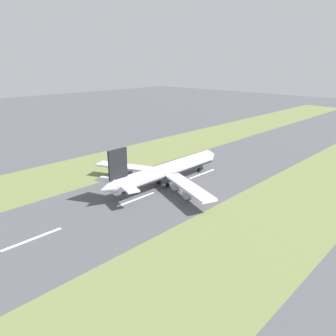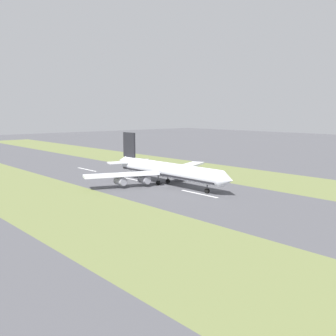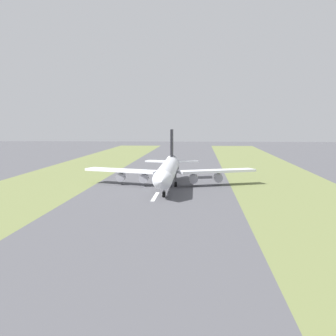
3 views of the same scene
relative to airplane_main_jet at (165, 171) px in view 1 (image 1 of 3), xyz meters
The scene contains 7 objects.
ground_plane 7.14m from the airplane_main_jet, 47.04° to the left, with size 800.00×800.00×0.00m, color #4C4C51.
grass_median_west 42.90m from the airplane_main_jet, behind, with size 40.00×600.00×0.01m, color olive.
grass_median_east 48.08m from the airplane_main_jet, ahead, with size 40.00×600.00×0.01m, color olive.
centreline_dash_near 58.46m from the airplane_main_jet, 87.42° to the right, with size 1.20×18.00×0.01m, color silver.
centreline_dash_mid 19.25m from the airplane_main_jet, 81.76° to the right, with size 1.20×18.00×0.01m, color silver.
centreline_dash_far 22.87m from the airplane_main_jet, 83.18° to the left, with size 1.20×18.00×0.01m, color silver.
airplane_main_jet is the anchor object (origin of this frame).
Camera 1 is at (86.77, -94.51, 49.44)m, focal length 35.00 mm.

